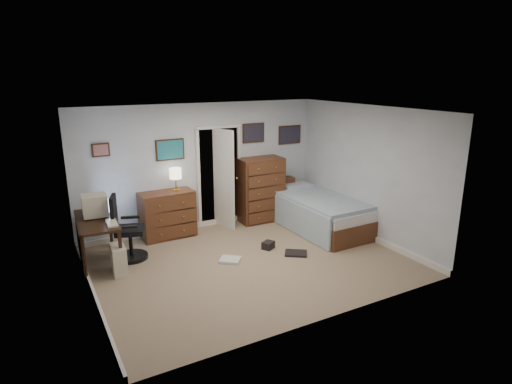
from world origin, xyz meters
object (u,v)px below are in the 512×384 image
Objects in this scene: computer_desk at (91,230)px; tall_dresser at (260,190)px; office_chair at (126,235)px; low_dresser at (167,214)px; bed at (319,212)px.

tall_dresser is (3.48, 0.58, 0.09)m from computer_desk.
computer_desk is 1.00× the size of tall_dresser.
tall_dresser is (2.95, 0.65, 0.25)m from office_chair.
low_dresser is 3.01m from bed.
tall_dresser reaches higher than bed.
low_dresser is at bearing 26.08° from computer_desk.
low_dresser is 0.74× the size of tall_dresser.
tall_dresser is (2.02, -0.02, 0.23)m from low_dresser.
bed is (0.80, -1.02, -0.33)m from tall_dresser.
tall_dresser is 1.34m from bed.
bed is (4.27, -0.44, -0.24)m from computer_desk.
bed is (3.75, -0.37, -0.09)m from office_chair.
computer_desk is at bearing 173.44° from bed.
computer_desk is 0.61× the size of bed.
tall_dresser is at bearing 30.47° from office_chair.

